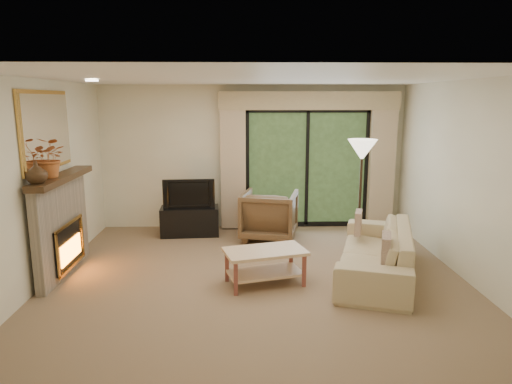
{
  "coord_description": "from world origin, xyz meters",
  "views": [
    {
      "loc": [
        -0.18,
        -5.81,
        2.35
      ],
      "look_at": [
        0.0,
        0.3,
        1.1
      ],
      "focal_mm": 32.0,
      "sensor_mm": 36.0,
      "label": 1
    }
  ],
  "objects_px": {
    "coffee_table": "(265,267)",
    "armchair": "(269,215)",
    "sofa": "(375,251)",
    "media_console": "(190,221)"
  },
  "relations": [
    {
      "from": "coffee_table",
      "to": "armchair",
      "type": "bearing_deg",
      "value": 69.65
    },
    {
      "from": "coffee_table",
      "to": "sofa",
      "type": "bearing_deg",
      "value": -5.12
    },
    {
      "from": "media_console",
      "to": "sofa",
      "type": "height_order",
      "value": "sofa"
    },
    {
      "from": "armchair",
      "to": "media_console",
      "type": "bearing_deg",
      "value": 1.95
    },
    {
      "from": "media_console",
      "to": "coffee_table",
      "type": "bearing_deg",
      "value": -65.13
    },
    {
      "from": "media_console",
      "to": "coffee_table",
      "type": "distance_m",
      "value": 2.52
    },
    {
      "from": "armchair",
      "to": "coffee_table",
      "type": "bearing_deg",
      "value": 97.84
    },
    {
      "from": "media_console",
      "to": "coffee_table",
      "type": "height_order",
      "value": "media_console"
    },
    {
      "from": "armchair",
      "to": "sofa",
      "type": "bearing_deg",
      "value": 141.49
    },
    {
      "from": "media_console",
      "to": "armchair",
      "type": "relative_size",
      "value": 1.1
    }
  ]
}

